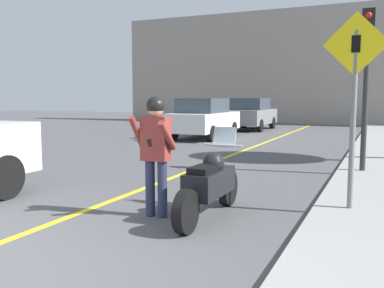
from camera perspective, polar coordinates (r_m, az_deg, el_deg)
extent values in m
cube|color=yellow|center=(9.66, -1.39, -4.02)|extent=(0.12, 36.00, 0.01)
cube|color=gray|center=(28.86, 17.40, 9.88)|extent=(28.00, 1.20, 7.38)
cylinder|color=black|center=(5.48, -0.82, -9.02)|extent=(0.14, 0.57, 0.57)
cylinder|color=black|center=(6.91, 4.80, -5.81)|extent=(0.14, 0.57, 0.57)
cube|color=black|center=(6.14, 2.34, -5.14)|extent=(0.40, 1.10, 0.36)
sphere|color=black|center=(6.23, 2.86, -2.55)|extent=(0.32, 0.32, 0.32)
cube|color=black|center=(5.87, 1.44, -3.48)|extent=(0.28, 0.48, 0.10)
cylinder|color=silver|center=(6.57, 4.14, -0.16)|extent=(0.62, 0.03, 0.03)
cube|color=silver|center=(6.62, 4.35, 0.93)|extent=(0.36, 0.12, 0.31)
cylinder|color=#282D4C|center=(6.28, -5.59, -5.86)|extent=(0.14, 0.14, 0.82)
cylinder|color=#282D4C|center=(6.19, -3.98, -6.04)|extent=(0.14, 0.14, 0.82)
cube|color=maroon|center=(6.12, -4.85, 0.72)|extent=(0.40, 0.22, 0.63)
cylinder|color=maroon|center=(6.16, -7.35, 1.60)|extent=(0.09, 0.38, 0.49)
cylinder|color=maroon|center=(5.90, -3.30, 1.13)|extent=(0.09, 0.44, 0.44)
sphere|color=tan|center=(6.10, -4.89, 4.63)|extent=(0.23, 0.23, 0.23)
sphere|color=black|center=(6.10, -4.89, 5.11)|extent=(0.27, 0.27, 0.27)
cube|color=black|center=(5.86, -5.66, 0.14)|extent=(0.06, 0.05, 0.11)
cylinder|color=black|center=(7.93, -23.81, -4.07)|extent=(0.24, 0.77, 0.76)
cylinder|color=slate|center=(6.58, 20.67, 2.88)|extent=(0.08, 0.08, 2.56)
cube|color=yellow|center=(6.60, 21.03, 12.34)|extent=(0.91, 0.02, 0.91)
cube|color=black|center=(6.58, 21.03, 12.36)|extent=(0.12, 0.01, 0.24)
cylinder|color=#2D2D30|center=(10.15, 22.14, 6.54)|extent=(0.12, 0.12, 3.50)
cube|color=black|center=(10.24, 22.46, 14.24)|extent=(0.26, 0.22, 0.76)
sphere|color=red|center=(10.16, 22.50, 15.56)|extent=(0.14, 0.14, 0.14)
sphere|color=gold|center=(10.12, 22.44, 14.34)|extent=(0.14, 0.14, 0.14)
sphere|color=green|center=(10.09, 22.39, 13.10)|extent=(0.14, 0.14, 0.14)
cylinder|color=black|center=(19.72, 0.87, 2.16)|extent=(0.22, 0.64, 0.64)
cylinder|color=black|center=(19.13, 5.44, 2.01)|extent=(0.22, 0.64, 0.64)
cylinder|color=black|center=(17.36, -2.53, 1.60)|extent=(0.22, 0.64, 0.64)
cylinder|color=black|center=(16.69, 2.56, 1.41)|extent=(0.22, 0.64, 0.64)
cube|color=white|center=(18.18, 1.65, 3.01)|extent=(1.80, 4.20, 0.76)
cube|color=#38424C|center=(18.00, 1.45, 5.15)|extent=(1.58, 2.18, 0.60)
cylinder|color=black|center=(24.54, 6.90, 2.92)|extent=(0.22, 0.64, 0.64)
cylinder|color=black|center=(24.10, 10.66, 2.80)|extent=(0.22, 0.64, 0.64)
cylinder|color=black|center=(22.07, 4.88, 2.58)|extent=(0.22, 0.64, 0.64)
cylinder|color=black|center=(21.58, 9.04, 2.44)|extent=(0.22, 0.64, 0.64)
cube|color=gray|center=(23.04, 7.92, 3.64)|extent=(1.80, 4.20, 0.76)
cube|color=#38424C|center=(22.86, 7.82, 5.33)|extent=(1.58, 2.18, 0.60)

